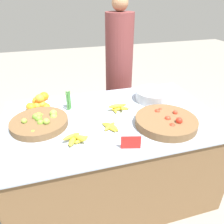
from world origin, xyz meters
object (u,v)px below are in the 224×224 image
metal_bowl (153,95)px  vendor_person (119,76)px  tomato_basket (166,121)px  lime_bowl (40,122)px  price_sign (131,142)px

metal_bowl → vendor_person: (-0.10, 0.73, -0.06)m
tomato_basket → metal_bowl: 0.44m
lime_bowl → vendor_person: size_ratio=0.26×
metal_bowl → price_sign: 0.77m
lime_bowl → tomato_basket: size_ratio=0.92×
metal_bowl → price_sign: (-0.45, -0.62, 0.00)m
lime_bowl → tomato_basket: tomato_basket is taller
metal_bowl → vendor_person: bearing=97.8°
tomato_basket → metal_bowl: size_ratio=1.44×
lime_bowl → metal_bowl: metal_bowl is taller
lime_bowl → tomato_basket: bearing=-15.6°
metal_bowl → vendor_person: vendor_person is taller
metal_bowl → price_sign: size_ratio=2.56×
lime_bowl → vendor_person: bearing=44.6°
lime_bowl → metal_bowl: size_ratio=1.31×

